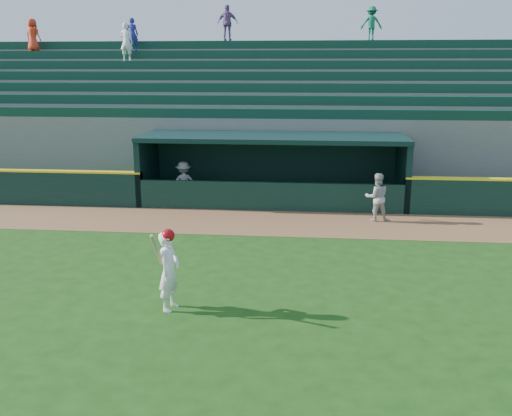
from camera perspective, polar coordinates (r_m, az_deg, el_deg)
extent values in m
plane|color=#1A4110|center=(13.45, -0.67, -7.02)|extent=(120.00, 120.00, 0.00)
cube|color=brown|center=(18.09, 1.02, -1.48)|extent=(40.00, 3.00, 0.01)
imported|color=#ADACA7|center=(18.58, 11.99, 1.06)|extent=(0.82, 0.68, 1.54)
imported|color=#9A9995|center=(20.70, -7.24, 2.54)|extent=(1.12, 0.87, 1.52)
cube|color=slate|center=(20.79, 1.65, 0.60)|extent=(9.00, 2.60, 0.04)
cube|color=black|center=(21.37, -10.76, 3.82)|extent=(0.20, 2.60, 2.30)
cube|color=black|center=(20.77, 14.46, 3.33)|extent=(0.20, 2.60, 2.30)
cube|color=black|center=(21.84, 1.91, 4.27)|extent=(9.40, 0.20, 2.30)
cube|color=black|center=(20.38, 1.69, 7.07)|extent=(9.40, 2.80, 0.16)
cube|color=black|center=(19.50, 1.41, 1.15)|extent=(9.00, 0.16, 1.00)
cube|color=brown|center=(21.52, 1.80, 1.69)|extent=(8.40, 0.45, 0.10)
cube|color=slate|center=(22.31, 2.00, 5.27)|extent=(34.00, 0.85, 2.91)
cube|color=#0F3828|center=(22.00, 2.02, 9.44)|extent=(34.00, 0.60, 0.36)
cube|color=slate|center=(23.12, 2.14, 6.14)|extent=(34.00, 0.85, 3.36)
cube|color=#0F3828|center=(22.82, 2.17, 10.73)|extent=(34.00, 0.60, 0.36)
cube|color=slate|center=(23.93, 2.28, 6.94)|extent=(34.00, 0.85, 3.81)
cube|color=#0F3828|center=(23.65, 2.31, 11.93)|extent=(34.00, 0.60, 0.36)
cube|color=slate|center=(24.75, 2.40, 7.70)|extent=(34.00, 0.85, 4.26)
cube|color=#0F3828|center=(24.48, 2.44, 13.05)|extent=(34.00, 0.60, 0.36)
cube|color=slate|center=(25.57, 2.51, 8.40)|extent=(34.00, 0.85, 4.71)
cube|color=#0F3828|center=(25.33, 2.56, 14.10)|extent=(34.00, 0.60, 0.36)
cube|color=slate|center=(26.39, 2.62, 9.07)|extent=(34.00, 0.85, 5.16)
cube|color=#0F3828|center=(26.18, 2.68, 15.07)|extent=(34.00, 0.60, 0.36)
cube|color=slate|center=(27.22, 2.73, 9.69)|extent=(34.00, 0.85, 5.61)
cube|color=#0F3828|center=(27.04, 2.79, 15.99)|extent=(34.00, 0.60, 0.36)
cube|color=slate|center=(27.79, 2.79, 9.78)|extent=(34.50, 0.30, 5.61)
imported|color=red|center=(29.19, -21.41, 15.82)|extent=(0.79, 0.60, 1.44)
imported|color=navy|center=(27.45, -12.26, 16.61)|extent=(0.53, 0.35, 1.43)
imported|color=#176B4C|center=(27.19, 11.47, 17.65)|extent=(0.95, 0.55, 1.46)
imported|color=#805491|center=(27.37, -2.86, 18.01)|extent=(0.93, 0.39, 1.59)
imported|color=white|center=(26.63, -12.84, 15.91)|extent=(0.65, 0.48, 1.63)
imported|color=white|center=(11.67, -8.67, -6.24)|extent=(0.50, 0.66, 1.63)
sphere|color=#B3090E|center=(11.44, -8.80, -2.73)|extent=(0.27, 0.27, 0.27)
cylinder|color=tan|center=(11.35, -9.91, -4.13)|extent=(0.15, 0.53, 0.76)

